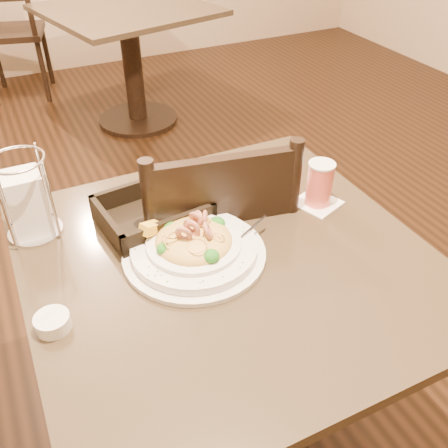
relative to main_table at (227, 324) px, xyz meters
name	(u,v)px	position (x,y,z in m)	size (l,w,h in m)	color
ground	(227,430)	(0.00, 0.00, -0.50)	(7.00, 7.00, 0.00)	black
main_table	(227,324)	(0.00, 0.00, 0.00)	(0.90, 0.90, 0.73)	black
background_table	(130,47)	(0.45, 2.28, 0.00)	(1.08, 1.08, 0.73)	black
dining_chair_near	(212,257)	(0.07, 0.26, 0.00)	(0.49, 0.49, 0.93)	black
dining_chair_far	(9,27)	(-0.18, 3.04, 0.00)	(0.51, 0.51, 0.93)	black
pasta_bowl	(194,246)	(-0.07, 0.04, 0.26)	(0.36, 0.33, 0.11)	white
drink_glass	(320,184)	(0.31, 0.09, 0.29)	(0.14, 0.14, 0.12)	white
bread_basket	(153,215)	(-0.11, 0.20, 0.25)	(0.27, 0.23, 0.07)	black
napkin_caddy	(27,202)	(-0.38, 0.29, 0.32)	(0.13, 0.13, 0.21)	silver
side_plate	(256,183)	(0.21, 0.24, 0.23)	(0.14, 0.14, 0.01)	white
butter_ramekin	(53,322)	(-0.40, -0.04, 0.24)	(0.07, 0.07, 0.03)	white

